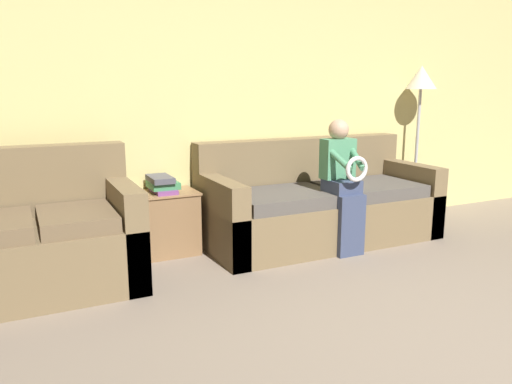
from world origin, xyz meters
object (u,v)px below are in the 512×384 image
(book_stack, at_px, (162,184))
(floor_lamp, at_px, (421,90))
(child_left_seated, at_px, (343,180))
(side_shelf, at_px, (164,222))
(couch_side, at_px, (36,241))
(couch_main, at_px, (318,206))

(book_stack, relative_size, floor_lamp, 0.20)
(child_left_seated, height_order, book_stack, child_left_seated)
(book_stack, bearing_deg, side_shelf, 160.63)
(couch_side, xyz_separation_m, child_left_seated, (2.41, -0.26, 0.28))
(child_left_seated, xyz_separation_m, side_shelf, (-1.41, 0.61, -0.35))
(couch_main, relative_size, floor_lamp, 1.34)
(couch_main, xyz_separation_m, floor_lamp, (1.40, 0.24, 1.06))
(couch_main, xyz_separation_m, child_left_seated, (-0.01, -0.39, 0.31))
(couch_main, height_order, side_shelf, couch_main)
(couch_main, xyz_separation_m, side_shelf, (-1.42, 0.22, -0.05))
(couch_main, relative_size, child_left_seated, 1.91)
(side_shelf, height_order, floor_lamp, floor_lamp)
(couch_main, xyz_separation_m, couch_side, (-2.42, -0.13, 0.03))
(couch_main, bearing_deg, side_shelf, 171.32)
(book_stack, xyz_separation_m, floor_lamp, (2.82, 0.03, 0.77))
(couch_side, bearing_deg, floor_lamp, 5.64)
(book_stack, distance_m, floor_lamp, 2.92)
(side_shelf, xyz_separation_m, floor_lamp, (2.82, 0.03, 1.10))
(couch_side, distance_m, child_left_seated, 2.44)
(child_left_seated, height_order, floor_lamp, floor_lamp)
(couch_main, distance_m, couch_side, 2.43)
(book_stack, bearing_deg, couch_side, -160.86)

